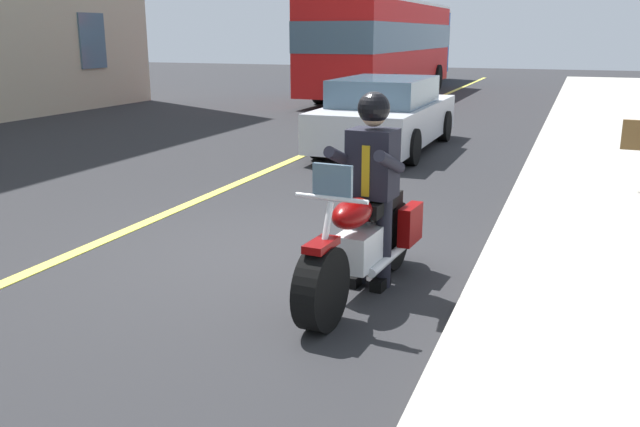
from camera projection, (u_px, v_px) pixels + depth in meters
ground_plane at (277, 256)px, 6.88m from camera, size 80.00×80.00×0.00m
lane_center_stripe at (116, 236)px, 7.57m from camera, size 60.00×0.16×0.01m
motorcycle_main at (363, 243)px, 5.82m from camera, size 2.22×0.69×1.26m
rider_main at (372, 173)px, 5.84m from camera, size 0.65×0.58×1.74m
bus_near at (396, 42)px, 28.93m from camera, size 11.05×2.70×3.30m
bus_far at (384, 43)px, 23.87m from camera, size 11.05×2.70×3.30m
car_silver at (386, 115)px, 13.01m from camera, size 4.60×1.92×1.40m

